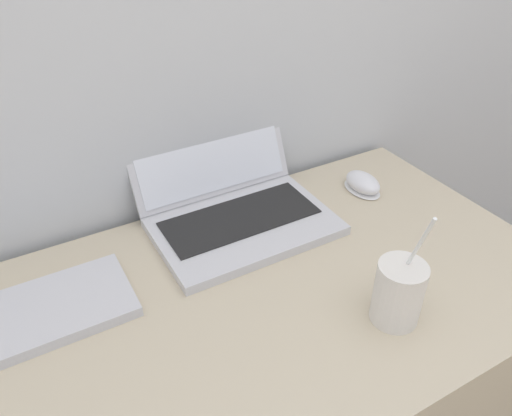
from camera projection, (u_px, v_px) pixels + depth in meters
The scene contains 5 objects.
desk at pixel (273, 410), 1.12m from camera, with size 1.05×0.63×0.76m.
laptop at pixel (230, 194), 1.05m from camera, with size 0.36×0.34×0.24m.
drink_cup at pixel (399, 292), 0.80m from camera, with size 0.08×0.08×0.23m.
computer_mouse at pixel (363, 183), 1.16m from camera, with size 0.07×0.10×0.04m.
external_keyboard at pixel (4, 327), 0.81m from camera, with size 0.42×0.16×0.02m.
Camera 1 is at (-0.36, -0.24, 1.39)m, focal length 35.00 mm.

